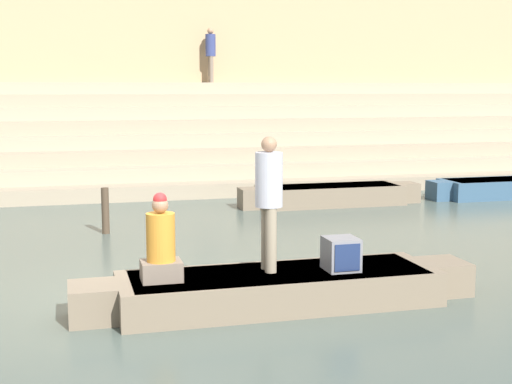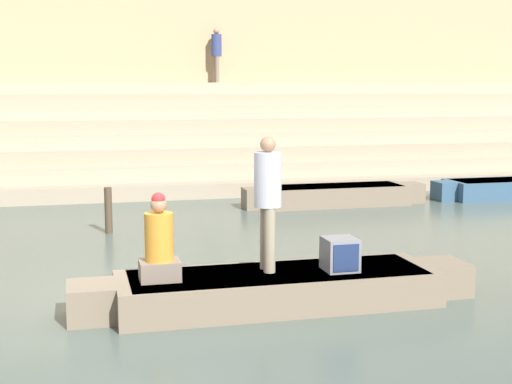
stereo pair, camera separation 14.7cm
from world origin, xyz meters
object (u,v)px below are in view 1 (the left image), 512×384
rowboat_main (279,288)px  mooring_post (105,211)px  person_rowing (161,246)px  person_on_steps (211,51)px  tv_set (341,254)px  moored_boat_shore (330,195)px  person_standing (269,194)px  moored_boat_distant (501,188)px

rowboat_main → mooring_post: (-1.96, 5.44, 0.22)m
person_rowing → person_on_steps: 15.91m
tv_set → moored_boat_shore: (2.79, 7.71, -0.41)m
rowboat_main → tv_set: (0.82, -0.11, 0.43)m
person_standing → moored_boat_shore: (3.73, 7.49, -1.22)m
person_on_steps → person_rowing: bearing=-165.8°
mooring_post → person_standing: bearing=-70.9°
mooring_post → person_on_steps: size_ratio=0.51×
moored_boat_shore → rowboat_main: bearing=-112.3°
rowboat_main → moored_boat_distant: (8.44, 7.63, 0.02)m
person_standing → moored_boat_shore: bearing=52.8°
moored_boat_shore → mooring_post: bearing=-155.7°
person_rowing → moored_boat_distant: person_rowing is taller
tv_set → person_on_steps: person_on_steps is taller
rowboat_main → person_rowing: bearing=-178.6°
person_standing → person_on_steps: person_on_steps is taller
rowboat_main → moored_boat_shore: size_ratio=1.18×
moored_boat_shore → moored_boat_distant: (4.83, 0.03, -0.00)m
moored_boat_distant → mooring_post: 10.63m
person_rowing → mooring_post: size_ratio=1.22×
mooring_post → person_on_steps: bearing=67.1°
person_rowing → moored_boat_distant: (10.00, 7.65, -0.64)m
person_rowing → mooring_post: 5.49m
person_rowing → person_on_steps: bearing=69.2°
mooring_post → person_rowing: bearing=-85.8°
moored_boat_shore → moored_boat_distant: bearing=3.5°
person_standing → person_on_steps: bearing=70.7°
person_rowing → rowboat_main: bearing=-6.4°
person_rowing → person_on_steps: person_on_steps is taller
person_rowing → mooring_post: person_rowing is taller
person_rowing → person_standing: bearing=-1.7°
moored_boat_shore → person_on_steps: person_on_steps is taller
moored_boat_shore → mooring_post: size_ratio=5.02×
person_standing → moored_boat_distant: 11.45m
rowboat_main → moored_boat_distant: size_ratio=1.32×
person_standing → mooring_post: (-1.85, 5.32, -1.02)m
person_on_steps → mooring_post: bearing=-175.0°
person_on_steps → tv_set: bearing=-157.0°
tv_set → moored_boat_shore: size_ratio=0.10×
person_standing → person_on_steps: 15.40m
rowboat_main → mooring_post: mooring_post is taller
person_rowing → moored_boat_shore: person_rowing is taller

